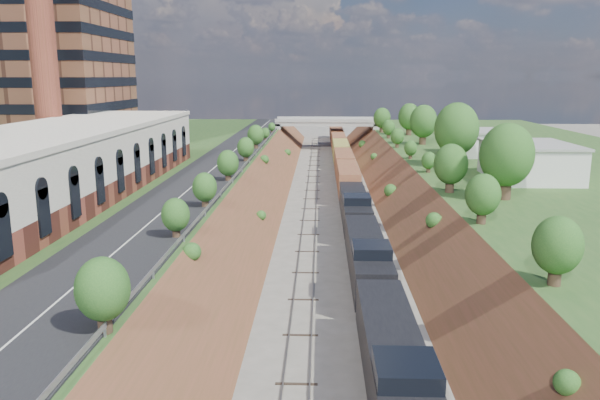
% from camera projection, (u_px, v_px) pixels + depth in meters
% --- Properties ---
extents(platform_left, '(44.00, 180.00, 5.00)m').
position_uv_depth(platform_left, '(90.00, 184.00, 80.19)').
color(platform_left, '#2C5222').
rests_on(platform_left, ground).
extents(platform_right, '(44.00, 180.00, 5.00)m').
position_uv_depth(platform_right, '(578.00, 188.00, 77.88)').
color(platform_right, '#2C5222').
rests_on(platform_right, ground).
extents(embankment_left, '(10.00, 180.00, 10.00)m').
position_uv_depth(embankment_left, '(250.00, 203.00, 79.94)').
color(embankment_left, brown).
rests_on(embankment_left, ground).
extents(embankment_right, '(10.00, 180.00, 10.00)m').
position_uv_depth(embankment_right, '(411.00, 205.00, 79.17)').
color(embankment_right, brown).
rests_on(embankment_right, ground).
extents(rail_left_track, '(1.58, 180.00, 0.18)m').
position_uv_depth(rail_left_track, '(311.00, 203.00, 79.63)').
color(rail_left_track, gray).
rests_on(rail_left_track, ground).
extents(rail_right_track, '(1.58, 180.00, 0.18)m').
position_uv_depth(rail_right_track, '(349.00, 203.00, 79.44)').
color(rail_right_track, gray).
rests_on(rail_right_track, ground).
extents(road, '(8.00, 180.00, 0.10)m').
position_uv_depth(road, '(216.00, 167.00, 79.05)').
color(road, black).
rests_on(road, platform_left).
extents(guardrail, '(0.10, 171.00, 0.70)m').
position_uv_depth(guardrail, '(246.00, 163.00, 78.61)').
color(guardrail, '#99999E').
rests_on(guardrail, platform_left).
extents(commercial_building, '(14.30, 62.30, 7.00)m').
position_uv_depth(commercial_building, '(49.00, 165.00, 57.26)').
color(commercial_building, brown).
rests_on(commercial_building, platform_left).
extents(smokestack, '(3.20, 3.20, 40.00)m').
position_uv_depth(smokestack, '(40.00, 10.00, 71.72)').
color(smokestack, brown).
rests_on(smokestack, platform_left).
extents(overpass, '(24.50, 8.30, 7.40)m').
position_uv_depth(overpass, '(326.00, 128.00, 139.15)').
color(overpass, gray).
rests_on(overpass, ground).
extents(white_building_near, '(9.00, 12.00, 4.00)m').
position_uv_depth(white_building_near, '(529.00, 162.00, 69.46)').
color(white_building_near, silver).
rests_on(white_building_near, platform_right).
extents(white_building_far, '(8.00, 10.00, 3.60)m').
position_uv_depth(white_building_far, '(477.00, 143.00, 91.03)').
color(white_building_far, silver).
rests_on(white_building_far, platform_right).
extents(tree_right_large, '(5.25, 5.25, 7.61)m').
position_uv_depth(tree_right_large, '(507.00, 156.00, 57.46)').
color(tree_right_large, '#473323').
rests_on(tree_right_large, platform_right).
extents(tree_left_crest, '(2.45, 2.45, 3.55)m').
position_uv_depth(tree_left_crest, '(165.00, 227.00, 39.40)').
color(tree_left_crest, '#473323').
rests_on(tree_left_crest, platform_left).
extents(freight_train, '(2.93, 149.78, 4.55)m').
position_uv_depth(freight_train, '(344.00, 164.00, 98.09)').
color(freight_train, black).
rests_on(freight_train, ground).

